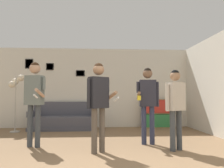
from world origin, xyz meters
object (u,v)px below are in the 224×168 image
Objects in this scene: bookshelf at (157,113)px; bottle_on_floor at (38,130)px; couch at (64,120)px; person_player_foreground_left at (34,94)px; drinking_cup at (153,98)px; floor_lamp at (16,87)px; person_spectator_near_bookshelf at (175,101)px; person_player_foreground_center at (99,97)px; person_watcher_holding_cup at (148,97)px.

bottle_on_floor is (-3.75, -0.87, -0.37)m from bookshelf.
couch is 2.56m from person_player_foreground_left.
floor_lamp is at bearing -171.34° from drinking_cup.
couch is 0.94m from bottle_on_floor.
person_spectator_near_bookshelf is (2.88, -0.46, -0.15)m from person_player_foreground_left.
person_player_foreground_left reaches higher than bottle_on_floor.
person_player_foreground_center is 1.53m from person_spectator_near_bookshelf.
person_spectator_near_bookshelf is at bearing -31.10° from floor_lamp.
person_player_foreground_center is 1.00× the size of person_watcher_holding_cup.
person_watcher_holding_cup is at bearing 2.33° from person_player_foreground_left.
person_spectator_near_bookshelf is at bearing -52.53° from person_watcher_holding_cup.
person_spectator_near_bookshelf is at bearing -33.86° from bottle_on_floor.
person_spectator_near_bookshelf reaches higher than couch.
bookshelf is at bearing 8.40° from floor_lamp.
person_player_foreground_center is 1.07× the size of person_spectator_near_bookshelf.
person_watcher_holding_cup is at bearing -27.41° from floor_lamp.
floor_lamp is 4.39m from drinking_cup.
person_player_foreground_center is (2.46, -2.49, -0.29)m from floor_lamp.
person_player_foreground_center is at bearing -122.37° from bookshelf.
person_player_foreground_left is 2.05m from bottle_on_floor.
person_watcher_holding_cup is 1.07× the size of person_spectator_near_bookshelf.
drinking_cup is (2.98, 0.20, 0.72)m from couch.
person_player_foreground_left is (1.11, -1.95, -0.23)m from floor_lamp.
bottle_on_floor is at bearing 127.54° from person_player_foreground_center.
person_player_foreground_left is at bearing -177.67° from person_watcher_holding_cup.
person_watcher_holding_cup reaches higher than couch.
couch is 3.12m from bookshelf.
bottle_on_floor is at bearing -166.98° from bookshelf.
floor_lamp is 6.55× the size of bottle_on_floor.
person_spectator_near_bookshelf is 6.12× the size of bottle_on_floor.
person_player_foreground_left reaches higher than couch.
couch is 1.23× the size of floor_lamp.
bookshelf is at bearing 57.63° from person_player_foreground_center.
person_watcher_holding_cup is at bearing 127.47° from person_spectator_near_bookshelf.
person_player_foreground_center is 1.27m from person_watcher_holding_cup.
bookshelf is 4.04× the size of bottle_on_floor.
couch is at bearing 133.76° from person_watcher_holding_cup.
person_player_foreground_center is 3.66m from drinking_cup.
bookshelf is 0.66× the size of person_spectator_near_bookshelf.
person_watcher_holding_cup is at bearing -109.71° from bookshelf.
person_player_foreground_left is (-3.35, -2.60, 0.64)m from bookshelf.
person_spectator_near_bookshelf reaches higher than bookshelf.
bookshelf is 9.58× the size of drinking_cup.
person_watcher_holding_cup is (2.21, -2.31, 0.76)m from couch.
person_spectator_near_bookshelf is (3.99, -2.41, -0.37)m from floor_lamp.
floor_lamp is 0.95× the size of person_player_foreground_left.
drinking_cup is at bearing 13.48° from bottle_on_floor.
person_player_foreground_left is 4.14m from drinking_cup.
person_watcher_holding_cup is 6.53× the size of bottle_on_floor.
person_player_foreground_center is at bearing -176.98° from person_spectator_near_bookshelf.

